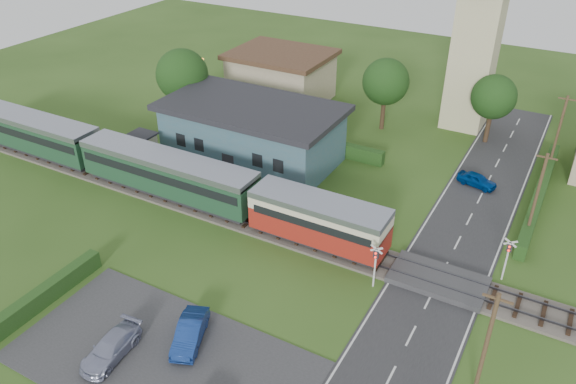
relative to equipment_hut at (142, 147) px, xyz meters
The scene contains 28 objects.
ground 18.82m from the equipment_hut, 16.11° to the right, with size 120.00×120.00×0.00m, color #2D4C19.
railway_track 18.36m from the equipment_hut, 10.08° to the right, with size 76.00×3.20×0.49m.
road 28.53m from the equipment_hut, 10.52° to the right, with size 6.00×70.00×0.05m, color #28282B.
car_park 23.90m from the equipment_hut, 46.19° to the right, with size 17.00×9.00×0.08m, color #333335.
crossing_deck 28.22m from the equipment_hut, ahead, with size 6.20×3.40×0.45m, color #333335.
platform 8.14m from the equipment_hut, ahead, with size 30.00×3.00×0.45m, color gray.
equipment_hut is the anchor object (origin of this frame).
station_building 9.92m from the equipment_hut, 35.92° to the left, with size 16.00×9.00×5.30m.
train 4.03m from the equipment_hut, 52.97° to the right, with size 43.20×2.90×3.40m.
church_tower 33.48m from the equipment_hut, 44.75° to the left, with size 6.00×6.00×17.60m.
house_west 20.05m from the equipment_hut, 81.38° to the left, with size 10.80×8.80×5.50m.
hedge_carpark 18.61m from the equipment_hut, 67.85° to the right, with size 0.80×9.00×1.20m, color #193814.
hedge_roadside 33.98m from the equipment_hut, 18.54° to the left, with size 0.80×18.00×1.20m, color #193814.
hedge_station 13.09m from the equipment_hut, 52.16° to the left, with size 22.00×0.80×1.30m, color #193814.
tree_a 9.73m from the equipment_hut, 102.80° to the left, with size 5.20×5.20×8.00m.
tree_b 24.16m from the equipment_hut, 48.05° to the left, with size 4.60×4.60×7.34m.
tree_c 32.81m from the equipment_hut, 37.29° to the left, with size 4.20×4.20×6.78m.
utility_pole_b 34.14m from the equipment_hut, 19.18° to the right, with size 1.40×0.22×7.00m.
utility_pole_c 32.61m from the equipment_hut, ahead, with size 1.40×0.22×7.00m.
utility_pole_d 36.37m from the equipment_hut, 27.55° to the left, with size 1.40×0.22×7.00m.
crossing_signal_near 25.04m from the equipment_hut, 12.94° to the right, with size 0.84×0.28×3.28m.
crossing_signal_far 31.61m from the equipment_hut, ahead, with size 0.84×0.28×3.28m.
streetlamp_west 15.39m from the equipment_hut, 105.12° to the left, with size 0.30×0.30×5.15m.
car_on_road 29.29m from the equipment_hut, 21.48° to the left, with size 1.32×3.29×1.12m, color navy.
car_park_blue 22.89m from the equipment_hut, 41.94° to the right, with size 1.37×3.94×1.30m, color navy.
car_park_silver 22.99m from the equipment_hut, 52.91° to the right, with size 1.67×4.11×1.19m, color #9297B3.
pedestrian_near 13.87m from the equipment_hut, ahead, with size 0.71×0.46×1.94m, color gray.
pedestrian_far 0.50m from the equipment_hut, 23.38° to the right, with size 0.84×0.66×1.73m, color gray.
Camera 1 is at (15.25, -27.71, 24.21)m, focal length 35.00 mm.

